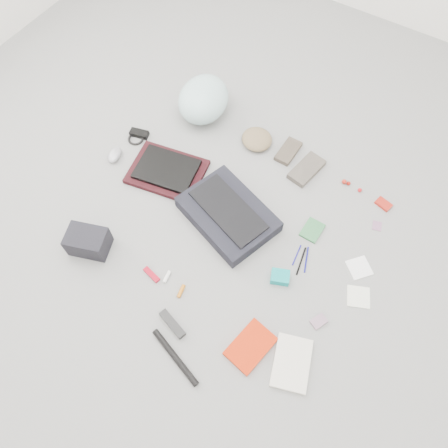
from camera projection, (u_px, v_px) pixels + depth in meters
The scene contains 33 objects.
ground_plane at pixel (224, 229), 2.23m from camera, with size 4.00×4.00×0.00m, color gray.
messenger_bag at pixel (228, 214), 2.23m from camera, with size 0.47×0.33×0.08m, color black.
bag_flap at pixel (228, 210), 2.19m from camera, with size 0.41×0.19×0.01m, color black.
laptop_sleeve at pixel (167, 172), 2.39m from camera, with size 0.39×0.30×0.03m, color black.
laptop at pixel (167, 169), 2.37m from camera, with size 0.32×0.23×0.02m, color black.
bike_helmet at pixel (203, 99), 2.53m from camera, with size 0.28×0.35×0.21m, color #C2EFEE.
beanie at pixel (257, 139), 2.48m from camera, with size 0.18×0.17×0.06m, color #846E4D.
mitten_left at pixel (288, 151), 2.46m from camera, with size 0.09×0.18×0.03m, color brown.
mitten_right at pixel (307, 169), 2.40m from camera, with size 0.11×0.22×0.03m, color #595148.
power_brick at pixel (139, 134), 2.52m from camera, with size 0.11×0.05×0.03m, color black.
cable_coil at pixel (136, 139), 2.51m from camera, with size 0.09×0.09×0.01m, color black.
mouse at pixel (114, 155), 2.44m from camera, with size 0.07×0.11×0.04m, color #9A9AA1.
camera_bag at pixel (88, 242), 2.13m from camera, with size 0.19×0.13×0.13m, color black.
multitool at pixel (152, 275), 2.10m from camera, with size 0.10×0.03×0.01m, color #A40619.
toiletry_tube_white at pixel (167, 277), 2.10m from camera, with size 0.02×0.02×0.06m, color white.
toiletry_tube_orange at pixel (181, 291), 2.06m from camera, with size 0.02×0.02×0.07m, color #C96D14.
u_lock at pixel (172, 324), 1.98m from camera, with size 0.15×0.04×0.03m, color black.
bike_pump at pixel (175, 357), 1.91m from camera, with size 0.03×0.03×0.30m, color black.
book_red at pixel (251, 346), 1.93m from camera, with size 0.14×0.22×0.02m, color red.
book_white at pixel (292, 363), 1.90m from camera, with size 0.16×0.23×0.02m, color silver.
notepad at pixel (312, 230), 2.22m from camera, with size 0.09×0.12×0.01m, color #316F3F.
pen_blue at pixel (297, 255), 2.16m from camera, with size 0.01×0.01×0.12m, color navy.
pen_black at pixel (301, 261), 2.14m from camera, with size 0.01×0.01×0.16m, color black.
pen_navy at pixel (306, 260), 2.15m from camera, with size 0.01×0.01×0.14m, color navy.
accordion_wallet at pixel (280, 277), 2.08m from camera, with size 0.09×0.07×0.04m, color #079A99.
card_deck at pixel (319, 321), 1.99m from camera, with size 0.05×0.07×0.01m, color #A57B94.
napkin_top at pixel (359, 268), 2.13m from camera, with size 0.10×0.10×0.01m, color white.
napkin_bottom at pixel (358, 297), 2.05m from camera, with size 0.11×0.11×0.01m, color white.
lollipop_a at pixel (344, 182), 2.36m from camera, with size 0.03×0.03×0.03m, color #AD2114.
lollipop_b at pixel (349, 183), 2.36m from camera, with size 0.02×0.02×0.02m, color #991109.
lollipop_c at pixel (360, 190), 2.34m from camera, with size 0.02×0.02×0.02m, color red.
altoids_tin at pixel (383, 204), 2.30m from camera, with size 0.08×0.05×0.02m, color red.
stamp_sheet at pixel (377, 226), 2.24m from camera, with size 0.05×0.06×0.00m, color #9E688E.
Camera 1 is at (0.56, -0.90, 1.97)m, focal length 35.00 mm.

